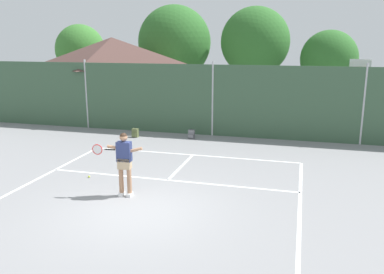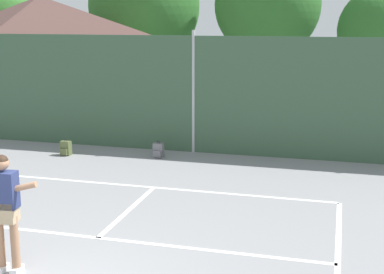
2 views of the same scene
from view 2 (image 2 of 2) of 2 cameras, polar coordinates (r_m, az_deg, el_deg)
chainlink_fence at (r=15.59m, az=0.15°, el=4.36°), size 26.09×0.09×3.44m
clubhouse_building at (r=21.65m, az=-15.11°, el=8.07°), size 7.49×5.79×4.53m
treeline_backdrop at (r=24.86m, az=2.28°, el=12.61°), size 27.09×4.57×6.76m
tennis_player at (r=8.73m, az=-18.84°, el=-6.48°), size 1.43×0.34×1.85m
backpack_olive at (r=15.87m, az=-12.88°, el=-1.16°), size 0.30×0.27×0.46m
backpack_grey at (r=15.27m, az=-3.50°, el=-1.40°), size 0.28×0.25×0.46m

